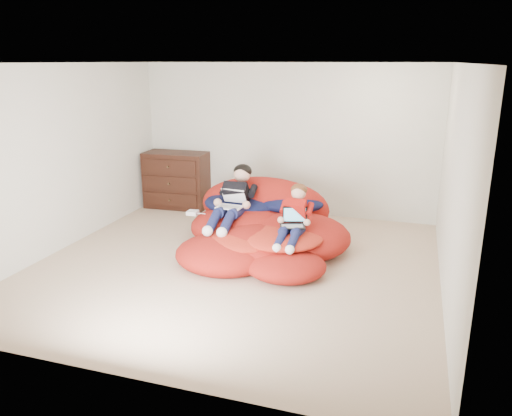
{
  "coord_description": "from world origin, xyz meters",
  "views": [
    {
      "loc": [
        2.06,
        -5.57,
        2.53
      ],
      "look_at": [
        0.19,
        0.3,
        0.7
      ],
      "focal_mm": 35.0,
      "sensor_mm": 36.0,
      "label": 1
    }
  ],
  "objects_px": {
    "older_boy": "(234,197)",
    "laptop_black": "(294,221)",
    "laptop_white": "(232,202)",
    "dresser": "(177,180)",
    "younger_boy": "(294,215)",
    "beanbag_pile": "(263,228)"
  },
  "relations": [
    {
      "from": "older_boy",
      "to": "laptop_white",
      "type": "height_order",
      "value": "older_boy"
    },
    {
      "from": "younger_boy",
      "to": "laptop_white",
      "type": "distance_m",
      "value": 1.01
    },
    {
      "from": "younger_boy",
      "to": "laptop_black",
      "type": "xyz_separation_m",
      "value": [
        0.0,
        -0.05,
        -0.06
      ]
    },
    {
      "from": "laptop_white",
      "to": "laptop_black",
      "type": "bearing_deg",
      "value": -19.02
    },
    {
      "from": "dresser",
      "to": "older_boy",
      "type": "relative_size",
      "value": 0.85
    },
    {
      "from": "younger_boy",
      "to": "beanbag_pile",
      "type": "bearing_deg",
      "value": 145.2
    },
    {
      "from": "laptop_white",
      "to": "older_boy",
      "type": "bearing_deg",
      "value": 90.0
    },
    {
      "from": "beanbag_pile",
      "to": "laptop_black",
      "type": "distance_m",
      "value": 0.74
    },
    {
      "from": "laptop_white",
      "to": "laptop_black",
      "type": "distance_m",
      "value": 1.03
    },
    {
      "from": "younger_boy",
      "to": "laptop_white",
      "type": "height_order",
      "value": "younger_boy"
    },
    {
      "from": "older_boy",
      "to": "laptop_black",
      "type": "distance_m",
      "value": 1.07
    },
    {
      "from": "beanbag_pile",
      "to": "older_boy",
      "type": "xyz_separation_m",
      "value": [
        -0.43,
        0.03,
        0.42
      ]
    },
    {
      "from": "dresser",
      "to": "laptop_black",
      "type": "distance_m",
      "value": 3.19
    },
    {
      "from": "younger_boy",
      "to": "laptop_black",
      "type": "distance_m",
      "value": 0.08
    },
    {
      "from": "beanbag_pile",
      "to": "younger_boy",
      "type": "xyz_separation_m",
      "value": [
        0.54,
        -0.37,
        0.36
      ]
    },
    {
      "from": "beanbag_pile",
      "to": "younger_boy",
      "type": "bearing_deg",
      "value": -34.8
    },
    {
      "from": "laptop_white",
      "to": "dresser",
      "type": "bearing_deg",
      "value": 136.33
    },
    {
      "from": "beanbag_pile",
      "to": "laptop_black",
      "type": "relative_size",
      "value": 6.62
    },
    {
      "from": "older_boy",
      "to": "laptop_black",
      "type": "relative_size",
      "value": 3.56
    },
    {
      "from": "dresser",
      "to": "beanbag_pile",
      "type": "relative_size",
      "value": 0.46
    },
    {
      "from": "beanbag_pile",
      "to": "older_boy",
      "type": "bearing_deg",
      "value": 176.3
    },
    {
      "from": "dresser",
      "to": "beanbag_pile",
      "type": "bearing_deg",
      "value": -35.41
    }
  ]
}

